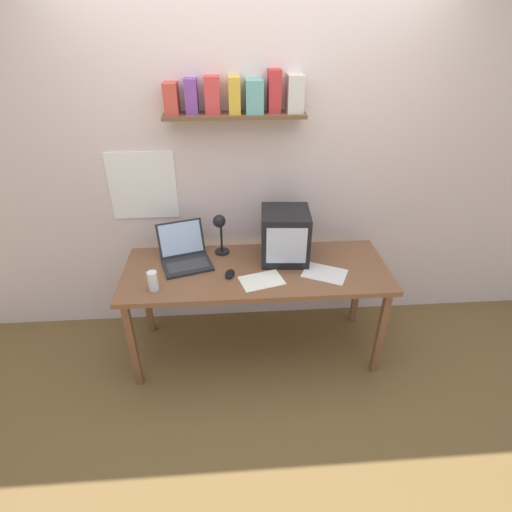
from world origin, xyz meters
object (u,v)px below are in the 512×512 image
(corner_desk, at_px, (256,276))
(desk_lamp, at_px, (220,228))
(loose_paper_near_monitor, at_px, (262,281))
(crt_monitor, at_px, (285,235))
(printed_handout, at_px, (325,273))
(juice_glass, at_px, (153,282))
(computer_mouse, at_px, (230,274))
(laptop, at_px, (185,253))

(corner_desk, relative_size, desk_lamp, 5.55)
(corner_desk, relative_size, loose_paper_near_monitor, 5.74)
(crt_monitor, relative_size, printed_handout, 1.06)
(juice_glass, bearing_deg, loose_paper_near_monitor, 3.97)
(computer_mouse, bearing_deg, laptop, 145.91)
(juice_glass, bearing_deg, computer_mouse, 14.29)
(laptop, height_order, printed_handout, laptop)
(laptop, bearing_deg, crt_monitor, -16.89)
(crt_monitor, xyz_separation_m, loose_paper_near_monitor, (-0.18, -0.28, -0.18))
(corner_desk, distance_m, loose_paper_near_monitor, 0.17)
(juice_glass, xyz_separation_m, loose_paper_near_monitor, (0.69, 0.05, -0.06))
(laptop, xyz_separation_m, juice_glass, (-0.17, -0.33, -0.01))
(computer_mouse, xyz_separation_m, printed_handout, (0.64, -0.02, -0.01))
(crt_monitor, xyz_separation_m, printed_handout, (0.25, -0.22, -0.18))
(corner_desk, height_order, crt_monitor, crt_monitor)
(corner_desk, xyz_separation_m, juice_glass, (-0.66, -0.20, 0.12))
(laptop, bearing_deg, printed_handout, -30.02)
(computer_mouse, bearing_deg, desk_lamp, 102.05)
(laptop, distance_m, desk_lamp, 0.31)
(juice_glass, distance_m, loose_paper_near_monitor, 0.69)
(corner_desk, bearing_deg, crt_monitor, 31.38)
(juice_glass, bearing_deg, printed_handout, 5.27)
(printed_handout, bearing_deg, juice_glass, -174.73)
(laptop, relative_size, loose_paper_near_monitor, 1.33)
(crt_monitor, bearing_deg, printed_handout, -38.18)
(laptop, distance_m, juice_glass, 0.37)
(corner_desk, relative_size, printed_handout, 5.31)
(desk_lamp, bearing_deg, crt_monitor, 0.36)
(juice_glass, xyz_separation_m, computer_mouse, (0.48, 0.12, -0.04))
(loose_paper_near_monitor, bearing_deg, desk_lamp, 127.46)
(juice_glass, bearing_deg, corner_desk, 16.74)
(corner_desk, distance_m, printed_handout, 0.47)
(loose_paper_near_monitor, bearing_deg, corner_desk, 99.92)
(crt_monitor, relative_size, laptop, 0.86)
(crt_monitor, height_order, loose_paper_near_monitor, crt_monitor)
(juice_glass, xyz_separation_m, printed_handout, (1.12, 0.10, -0.06))
(laptop, distance_m, loose_paper_near_monitor, 0.60)
(printed_handout, distance_m, loose_paper_near_monitor, 0.43)
(juice_glass, height_order, computer_mouse, juice_glass)
(laptop, xyz_separation_m, loose_paper_near_monitor, (0.52, -0.29, -0.06))
(laptop, bearing_deg, computer_mouse, -50.47)
(computer_mouse, height_order, loose_paper_near_monitor, computer_mouse)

